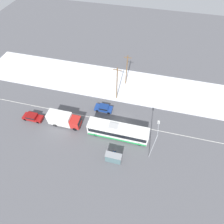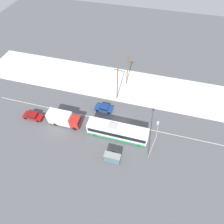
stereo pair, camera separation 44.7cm
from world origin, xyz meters
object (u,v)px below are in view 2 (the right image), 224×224
streetlamp (153,142)px  utility_pole_snowlot (127,70)px  parked_car_near_truck (33,116)px  sedan_car (104,108)px  box_truck (64,118)px  pedestrian_at_stop (113,152)px  utility_pole_roadside (117,84)px  city_bus (117,131)px  bus_shelter (112,158)px

streetlamp → utility_pole_snowlot: utility_pole_snowlot is taller
parked_car_near_truck → sedan_car: bearing=22.8°
box_truck → sedan_car: 9.22m
box_truck → utility_pole_snowlot: 18.91m
pedestrian_at_stop → streetlamp: 7.99m
box_truck → utility_pole_roadside: 13.93m
streetlamp → utility_pole_roadside: (-9.35, 12.74, -0.44)m
box_truck → sedan_car: (7.17, 5.72, -1.03)m
box_truck → utility_pole_snowlot: bearing=56.3°
streetlamp → utility_pole_snowlot: bearing=114.1°
parked_car_near_truck → pedestrian_at_stop: size_ratio=2.80×
pedestrian_at_stop → utility_pole_roadside: utility_pole_roadside is taller
city_bus → bus_shelter: size_ratio=4.01×
sedan_car → parked_car_near_truck: 15.80m
box_truck → parked_car_near_truck: 7.48m
parked_car_near_truck → utility_pole_roadside: bearing=32.1°
sedan_car → pedestrian_at_stop: 11.11m
city_bus → streetlamp: 8.11m
box_truck → pedestrian_at_stop: size_ratio=4.39×
streetlamp → sedan_car: bearing=143.5°
pedestrian_at_stop → utility_pole_roadside: bearing=100.9°
pedestrian_at_stop → city_bus: bearing=93.3°
city_bus → pedestrian_at_stop: (0.24, -4.16, -0.72)m
streetlamp → utility_pole_roadside: size_ratio=0.91×
pedestrian_at_stop → streetlamp: (6.58, 1.57, 4.25)m
pedestrian_at_stop → bus_shelter: bearing=-84.8°
utility_pole_roadside → city_bus: bearing=-76.0°
parked_car_near_truck → utility_pole_snowlot: size_ratio=0.52×
streetlamp → box_truck: bearing=171.6°
bus_shelter → utility_pole_snowlot: (-1.74, 21.47, 2.76)m
box_truck → streetlamp: size_ratio=0.83×
box_truck → pedestrian_at_stop: 12.75m
pedestrian_at_stop → streetlamp: bearing=13.4°
city_bus → parked_car_near_truck: 19.16m
city_bus → utility_pole_snowlot: 16.02m
city_bus → streetlamp: size_ratio=1.46×
parked_car_near_truck → box_truck: bearing=3.1°
utility_pole_snowlot → streetlamp: bearing=-65.9°
utility_pole_snowlot → utility_pole_roadside: bearing=-101.9°
parked_car_near_truck → streetlamp: bearing=-5.1°
utility_pole_snowlot → city_bus: bearing=-85.1°
box_truck → parked_car_near_truck: (-7.40, -0.41, -0.99)m
pedestrian_at_stop → sedan_car: bearing=115.6°
bus_shelter → streetlamp: 8.00m
city_bus → utility_pole_roadside: utility_pole_roadside is taller
pedestrian_at_stop → utility_pole_roadside: size_ratio=0.17×
box_truck → parked_car_near_truck: box_truck is taller
utility_pole_snowlot → parked_car_near_truck: bearing=-138.0°
box_truck → bus_shelter: size_ratio=2.27×
bus_shelter → utility_pole_roadside: size_ratio=0.33×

